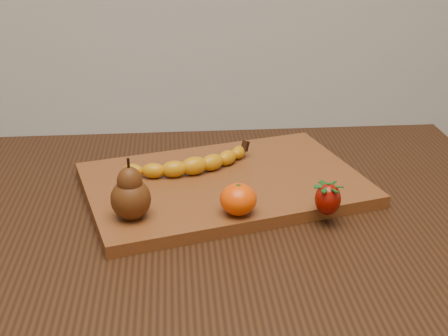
{
  "coord_description": "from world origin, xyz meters",
  "views": [
    {
      "loc": [
        -0.05,
        -0.87,
        1.22
      ],
      "look_at": [
        0.02,
        0.07,
        0.8
      ],
      "focal_mm": 50.0,
      "sensor_mm": 36.0,
      "label": 1
    }
  ],
  "objects": [
    {
      "name": "pear",
      "position": [
        -0.12,
        -0.05,
        0.83
      ],
      "size": [
        0.07,
        0.07,
        0.09
      ],
      "primitive_type": null,
      "rotation": [
        0.0,
        0.0,
        -0.18
      ],
      "color": "#4B240C",
      "rests_on": "cutting_board"
    },
    {
      "name": "table",
      "position": [
        0.0,
        0.0,
        0.66
      ],
      "size": [
        1.0,
        0.7,
        0.76
      ],
      "color": "black",
      "rests_on": "ground"
    },
    {
      "name": "strawberry",
      "position": [
        0.17,
        -0.06,
        0.8
      ],
      "size": [
        0.04,
        0.04,
        0.05
      ],
      "primitive_type": null,
      "rotation": [
        0.0,
        0.0,
        -0.13
      ],
      "color": "#7B0B03",
      "rests_on": "cutting_board"
    },
    {
      "name": "banana",
      "position": [
        -0.02,
        0.09,
        0.8
      ],
      "size": [
        0.2,
        0.11,
        0.03
      ],
      "primitive_type": null,
      "rotation": [
        0.0,
        0.0,
        0.33
      ],
      "color": "#C98209",
      "rests_on": "cutting_board"
    },
    {
      "name": "mandarin",
      "position": [
        0.03,
        -0.05,
        0.8
      ],
      "size": [
        0.06,
        0.06,
        0.05
      ],
      "primitive_type": "ellipsoid",
      "rotation": [
        0.0,
        0.0,
        -0.11
      ],
      "color": "#E84202",
      "rests_on": "cutting_board"
    },
    {
      "name": "cutting_board",
      "position": [
        0.02,
        0.07,
        0.77
      ],
      "size": [
        0.51,
        0.41,
        0.02
      ],
      "primitive_type": "cube",
      "rotation": [
        0.0,
        0.0,
        0.26
      ],
      "color": "brown",
      "rests_on": "table"
    }
  ]
}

